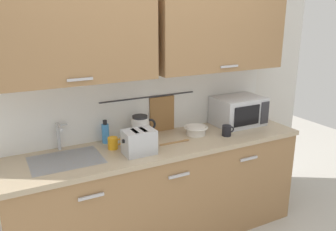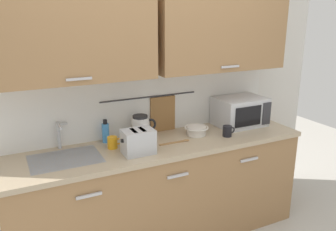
{
  "view_description": "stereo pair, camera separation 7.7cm",
  "coord_description": "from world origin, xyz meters",
  "px_view_note": "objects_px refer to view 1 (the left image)",
  "views": [
    {
      "loc": [
        -1.21,
        -2.12,
        1.95
      ],
      "look_at": [
        0.08,
        0.33,
        1.12
      ],
      "focal_mm": 37.2,
      "sensor_mm": 36.0,
      "label": 1
    },
    {
      "loc": [
        -1.14,
        -2.16,
        1.95
      ],
      "look_at": [
        0.08,
        0.33,
        1.12
      ],
      "focal_mm": 37.2,
      "sensor_mm": 36.0,
      "label": 2
    }
  ],
  "objects_px": {
    "toaster": "(139,142)",
    "mixing_bowl": "(196,130)",
    "microwave": "(238,111)",
    "mug_near_sink": "(113,143)",
    "wooden_spoon": "(179,142)",
    "dish_soap_bottle": "(105,133)",
    "mug_by_kettle": "(227,131)",
    "electric_kettle": "(141,128)"
  },
  "relations": [
    {
      "from": "dish_soap_bottle",
      "to": "toaster",
      "type": "distance_m",
      "value": 0.38
    },
    {
      "from": "mixing_bowl",
      "to": "microwave",
      "type": "bearing_deg",
      "value": 7.2
    },
    {
      "from": "dish_soap_bottle",
      "to": "wooden_spoon",
      "type": "xyz_separation_m",
      "value": [
        0.54,
        -0.28,
        -0.08
      ]
    },
    {
      "from": "dish_soap_bottle",
      "to": "toaster",
      "type": "xyz_separation_m",
      "value": [
        0.16,
        -0.34,
        0.01
      ]
    },
    {
      "from": "electric_kettle",
      "to": "wooden_spoon",
      "type": "distance_m",
      "value": 0.35
    },
    {
      "from": "toaster",
      "to": "mug_by_kettle",
      "type": "relative_size",
      "value": 2.13
    },
    {
      "from": "mug_near_sink",
      "to": "wooden_spoon",
      "type": "relative_size",
      "value": 0.44
    },
    {
      "from": "toaster",
      "to": "mixing_bowl",
      "type": "bearing_deg",
      "value": 14.87
    },
    {
      "from": "dish_soap_bottle",
      "to": "mug_by_kettle",
      "type": "xyz_separation_m",
      "value": [
        1.0,
        -0.33,
        -0.04
      ]
    },
    {
      "from": "mug_near_sink",
      "to": "toaster",
      "type": "distance_m",
      "value": 0.24
    },
    {
      "from": "wooden_spoon",
      "to": "electric_kettle",
      "type": "bearing_deg",
      "value": 137.52
    },
    {
      "from": "electric_kettle",
      "to": "toaster",
      "type": "height_order",
      "value": "electric_kettle"
    },
    {
      "from": "electric_kettle",
      "to": "mug_by_kettle",
      "type": "height_order",
      "value": "electric_kettle"
    },
    {
      "from": "microwave",
      "to": "electric_kettle",
      "type": "bearing_deg",
      "value": 176.27
    },
    {
      "from": "mug_near_sink",
      "to": "mug_by_kettle",
      "type": "bearing_deg",
      "value": -10.1
    },
    {
      "from": "microwave",
      "to": "toaster",
      "type": "distance_m",
      "value": 1.15
    },
    {
      "from": "toaster",
      "to": "mug_by_kettle",
      "type": "distance_m",
      "value": 0.84
    },
    {
      "from": "electric_kettle",
      "to": "toaster",
      "type": "bearing_deg",
      "value": -115.51
    },
    {
      "from": "toaster",
      "to": "wooden_spoon",
      "type": "height_order",
      "value": "toaster"
    },
    {
      "from": "mixing_bowl",
      "to": "toaster",
      "type": "xyz_separation_m",
      "value": [
        -0.61,
        -0.16,
        0.05
      ]
    },
    {
      "from": "dish_soap_bottle",
      "to": "mug_near_sink",
      "type": "distance_m",
      "value": 0.16
    },
    {
      "from": "electric_kettle",
      "to": "mug_near_sink",
      "type": "bearing_deg",
      "value": -159.66
    },
    {
      "from": "electric_kettle",
      "to": "dish_soap_bottle",
      "type": "distance_m",
      "value": 0.3
    },
    {
      "from": "electric_kettle",
      "to": "toaster",
      "type": "relative_size",
      "value": 0.89
    },
    {
      "from": "dish_soap_bottle",
      "to": "mug_near_sink",
      "type": "relative_size",
      "value": 1.63
    },
    {
      "from": "mug_near_sink",
      "to": "wooden_spoon",
      "type": "xyz_separation_m",
      "value": [
        0.53,
        -0.12,
        -0.04
      ]
    },
    {
      "from": "wooden_spoon",
      "to": "mixing_bowl",
      "type": "bearing_deg",
      "value": 22.52
    },
    {
      "from": "electric_kettle",
      "to": "dish_soap_bottle",
      "type": "bearing_deg",
      "value": 170.35
    },
    {
      "from": "electric_kettle",
      "to": "mixing_bowl",
      "type": "relative_size",
      "value": 1.06
    },
    {
      "from": "microwave",
      "to": "mixing_bowl",
      "type": "height_order",
      "value": "microwave"
    },
    {
      "from": "toaster",
      "to": "microwave",
      "type": "bearing_deg",
      "value": 11.41
    },
    {
      "from": "mug_near_sink",
      "to": "electric_kettle",
      "type": "bearing_deg",
      "value": 20.34
    },
    {
      "from": "electric_kettle",
      "to": "mixing_bowl",
      "type": "distance_m",
      "value": 0.49
    },
    {
      "from": "microwave",
      "to": "wooden_spoon",
      "type": "bearing_deg",
      "value": -167.89
    },
    {
      "from": "microwave",
      "to": "toaster",
      "type": "bearing_deg",
      "value": -168.59
    },
    {
      "from": "mug_near_sink",
      "to": "mug_by_kettle",
      "type": "relative_size",
      "value": 1.0
    },
    {
      "from": "mixing_bowl",
      "to": "wooden_spoon",
      "type": "height_order",
      "value": "mixing_bowl"
    },
    {
      "from": "microwave",
      "to": "mug_near_sink",
      "type": "bearing_deg",
      "value": -178.17
    },
    {
      "from": "toaster",
      "to": "dish_soap_bottle",
      "type": "bearing_deg",
      "value": 114.41
    },
    {
      "from": "dish_soap_bottle",
      "to": "toaster",
      "type": "bearing_deg",
      "value": -65.59
    },
    {
      "from": "dish_soap_bottle",
      "to": "wooden_spoon",
      "type": "height_order",
      "value": "dish_soap_bottle"
    },
    {
      "from": "toaster",
      "to": "wooden_spoon",
      "type": "xyz_separation_m",
      "value": [
        0.39,
        0.07,
        -0.09
      ]
    }
  ]
}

